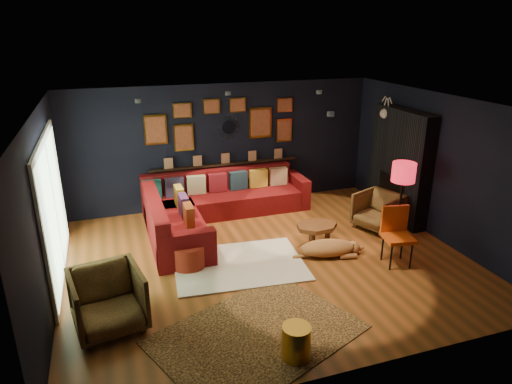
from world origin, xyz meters
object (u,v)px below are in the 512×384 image
object	(u,v)px
orange_chair	(397,231)
floor_lamp	(403,176)
armchair_left	(108,298)
armchair_right	(378,209)
coffee_table	(317,228)
pouf	(188,255)
dog	(328,245)
sectional	(207,208)
gold_stool	(296,342)

from	to	relation	value
orange_chair	floor_lamp	size ratio (longest dim) A/B	0.65
armchair_left	orange_chair	size ratio (longest dim) A/B	0.92
armchair_right	orange_chair	world-z (taller)	orange_chair
coffee_table	armchair_right	bearing A→B (deg)	12.73
pouf	armchair_left	xyz separation A→B (m)	(-1.25, -1.25, 0.23)
coffee_table	armchair_left	distance (m)	3.77
armchair_right	floor_lamp	distance (m)	1.05
armchair_right	coffee_table	bearing A→B (deg)	-99.22
dog	floor_lamp	bearing A→B (deg)	17.76
sectional	pouf	xyz separation A→B (m)	(-0.69, -1.61, -0.11)
sectional	gold_stool	bearing A→B (deg)	-88.42
gold_stool	dog	distance (m)	2.62
armchair_right	gold_stool	xyz separation A→B (m)	(-2.95, -2.91, -0.17)
coffee_table	orange_chair	bearing A→B (deg)	-44.44
coffee_table	armchair_left	world-z (taller)	armchair_left
sectional	orange_chair	size ratio (longest dim) A/B	3.56
coffee_table	pouf	world-z (taller)	coffee_table
orange_chair	floor_lamp	bearing A→B (deg)	62.38
pouf	armchair_right	bearing A→B (deg)	5.46
sectional	gold_stool	distance (m)	4.16
pouf	coffee_table	bearing A→B (deg)	0.77
coffee_table	orange_chair	xyz separation A→B (m)	(0.96, -0.94, 0.23)
floor_lamp	dog	bearing A→B (deg)	-174.19
gold_stool	dog	world-z (taller)	gold_stool
sectional	floor_lamp	size ratio (longest dim) A/B	2.31
gold_stool	orange_chair	xyz separation A→B (m)	(2.46, 1.64, 0.35)
floor_lamp	orange_chair	bearing A→B (deg)	-127.78
coffee_table	armchair_left	xyz separation A→B (m)	(-3.55, -1.28, 0.11)
floor_lamp	dog	distance (m)	1.80
gold_stool	coffee_table	bearing A→B (deg)	59.83
pouf	dog	distance (m)	2.33
coffee_table	pouf	xyz separation A→B (m)	(-2.30, -0.03, -0.12)
armchair_right	dog	size ratio (longest dim) A/B	0.61
armchair_right	gold_stool	world-z (taller)	armchair_right
armchair_right	armchair_left	bearing A→B (deg)	-94.15
armchair_right	dog	bearing A→B (deg)	-84.34
sectional	coffee_table	bearing A→B (deg)	-44.34
coffee_table	floor_lamp	size ratio (longest dim) A/B	0.55
orange_chair	floor_lamp	world-z (taller)	floor_lamp
gold_stool	pouf	bearing A→B (deg)	107.42
gold_stool	dog	size ratio (longest dim) A/B	0.34
orange_chair	sectional	bearing A→B (deg)	145.78
pouf	armchair_right	size ratio (longest dim) A/B	0.74
coffee_table	sectional	bearing A→B (deg)	135.66
gold_stool	orange_chair	distance (m)	2.98
armchair_right	dog	world-z (taller)	armchair_right
sectional	coffee_table	world-z (taller)	sectional
coffee_table	floor_lamp	distance (m)	1.75
armchair_left	armchair_right	xyz separation A→B (m)	(5.00, 1.61, -0.06)
pouf	armchair_left	size ratio (longest dim) A/B	0.64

